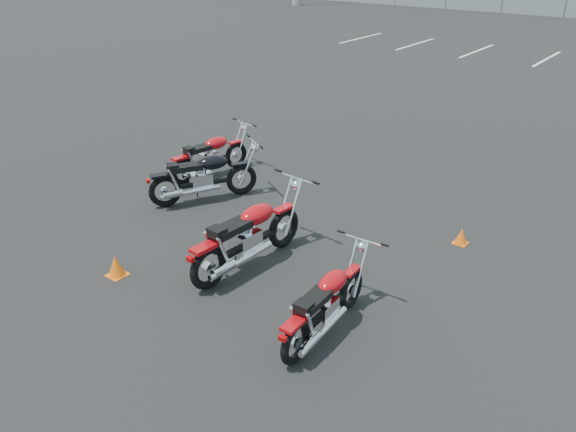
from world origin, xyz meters
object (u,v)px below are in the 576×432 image
Objects in this scene: motorcycle_third_red at (248,236)px; motorcycle_front_red at (210,156)px; motorcycle_second_black at (203,177)px; motorcycle_rear_red at (326,304)px.

motorcycle_front_red is at bearing 143.17° from motorcycle_third_red.
motorcycle_third_red is at bearing -36.83° from motorcycle_front_red.
motorcycle_rear_red is at bearing -25.43° from motorcycle_second_black.
motorcycle_rear_red is (4.10, -1.95, -0.05)m from motorcycle_second_black.
motorcycle_front_red is at bearing 149.07° from motorcycle_rear_red.
motorcycle_third_red is at bearing 160.65° from motorcycle_rear_red.
motorcycle_second_black is at bearing -51.30° from motorcycle_front_red.
motorcycle_third_red reaches higher than motorcycle_front_red.
motorcycle_second_black is 1.05× the size of motorcycle_rear_red.
motorcycle_third_red reaches higher than motorcycle_rear_red.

